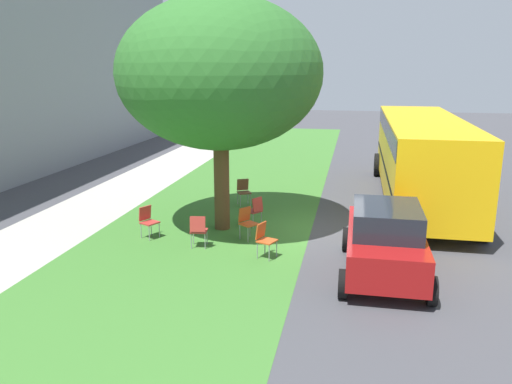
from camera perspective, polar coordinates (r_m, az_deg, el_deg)
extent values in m
plane|color=#424247|center=(14.57, 6.91, -4.61)|extent=(80.00, 80.00, 0.00)
cube|color=#3D752D|center=(15.12, -5.30, -3.86)|extent=(48.00, 6.00, 0.01)
cube|color=#ADA89E|center=(16.86, -19.81, -2.75)|extent=(48.00, 2.80, 0.01)
cylinder|color=brown|center=(14.53, -3.88, 1.70)|extent=(0.44, 0.44, 3.07)
ellipsoid|color=#2D6B28|center=(14.20, -4.07, 13.10)|extent=(5.60, 5.60, 4.14)
cube|color=brown|center=(17.20, -1.34, -0.07)|extent=(0.55, 0.56, 0.04)
cube|color=brown|center=(17.31, -1.50, 0.84)|extent=(0.26, 0.39, 0.40)
cylinder|color=gray|center=(17.05, -1.77, -0.99)|extent=(0.02, 0.02, 0.42)
cylinder|color=gray|center=(17.14, -0.61, -0.90)|extent=(0.02, 0.02, 0.42)
cylinder|color=gray|center=(17.37, -2.05, -0.71)|extent=(0.02, 0.02, 0.42)
cylinder|color=gray|center=(17.46, -0.91, -0.63)|extent=(0.02, 0.02, 0.42)
cube|color=#C64C1E|center=(13.84, -0.80, -3.60)|extent=(0.58, 0.57, 0.04)
cube|color=#C64C1E|center=(13.90, -1.29, -2.49)|extent=(0.37, 0.31, 0.40)
cylinder|color=gray|center=(13.68, -0.90, -4.83)|extent=(0.02, 0.02, 0.42)
cylinder|color=gray|center=(13.90, 0.23, -4.51)|extent=(0.02, 0.02, 0.42)
cylinder|color=gray|center=(13.93, -1.82, -4.49)|extent=(0.02, 0.02, 0.42)
cylinder|color=gray|center=(14.15, -0.69, -4.18)|extent=(0.02, 0.02, 0.42)
cube|color=#B7332D|center=(13.38, -6.40, -4.33)|extent=(0.45, 0.47, 0.04)
cube|color=#B7332D|center=(13.13, -6.56, -3.59)|extent=(0.14, 0.41, 0.40)
cylinder|color=gray|center=(13.58, -5.51, -5.04)|extent=(0.02, 0.02, 0.42)
cylinder|color=gray|center=(13.64, -7.01, -5.00)|extent=(0.02, 0.02, 0.42)
cylinder|color=gray|center=(13.26, -5.72, -5.52)|extent=(0.02, 0.02, 0.42)
cylinder|color=gray|center=(13.32, -7.26, -5.48)|extent=(0.02, 0.02, 0.42)
cube|color=#B7332D|center=(14.26, -11.81, -3.37)|extent=(0.56, 0.55, 0.04)
cube|color=#B7332D|center=(14.33, -12.32, -2.32)|extent=(0.39, 0.26, 0.40)
cylinder|color=gray|center=(14.10, -11.87, -4.56)|extent=(0.02, 0.02, 0.42)
cylinder|color=gray|center=(14.32, -10.77, -4.21)|extent=(0.02, 0.02, 0.42)
cylinder|color=gray|center=(14.35, -12.75, -4.28)|extent=(0.02, 0.02, 0.42)
cylinder|color=gray|center=(14.56, -11.66, -3.94)|extent=(0.02, 0.02, 0.42)
cube|color=#C64C1E|center=(12.55, 1.24, -5.50)|extent=(0.54, 0.53, 0.04)
cube|color=#C64C1E|center=(12.56, 0.55, -4.32)|extent=(0.40, 0.22, 0.40)
cylinder|color=gray|center=(12.40, 1.48, -6.87)|extent=(0.02, 0.02, 0.42)
cylinder|color=gray|center=(12.69, 2.32, -6.38)|extent=(0.02, 0.02, 0.42)
cylinder|color=gray|center=(12.57, 0.14, -6.58)|extent=(0.02, 0.02, 0.42)
cylinder|color=gray|center=(12.86, 1.01, -6.10)|extent=(0.02, 0.02, 0.42)
cube|color=#B7332D|center=(15.04, -0.33, -2.15)|extent=(0.57, 0.56, 0.04)
cube|color=#B7332D|center=(14.86, 0.17, -1.39)|extent=(0.38, 0.28, 0.40)
cylinder|color=gray|center=(15.34, -0.33, -2.71)|extent=(0.02, 0.02, 0.42)
cylinder|color=gray|center=(15.10, -1.27, -3.00)|extent=(0.02, 0.02, 0.42)
cylinder|color=gray|center=(15.12, 0.61, -2.96)|extent=(0.02, 0.02, 0.42)
cylinder|color=gray|center=(14.87, -0.33, -3.26)|extent=(0.02, 0.02, 0.42)
cube|color=maroon|center=(11.89, 14.19, -5.85)|extent=(3.70, 1.64, 0.76)
cube|color=#1E232B|center=(11.54, 14.42, -3.07)|extent=(1.90, 1.44, 0.64)
cylinder|color=black|center=(13.31, 10.06, -5.19)|extent=(0.60, 0.18, 0.60)
cylinder|color=black|center=(13.41, 17.54, -5.51)|extent=(0.60, 0.18, 0.60)
cylinder|color=black|center=(10.71, 9.70, -10.09)|extent=(0.60, 0.18, 0.60)
cylinder|color=black|center=(10.83, 19.09, -10.41)|extent=(0.60, 0.18, 0.60)
cube|color=yellow|center=(18.40, 18.01, 3.97)|extent=(10.40, 2.44, 2.50)
cube|color=black|center=(18.46, 17.93, 2.90)|extent=(10.30, 2.46, 0.12)
cube|color=black|center=(18.27, 18.23, 6.74)|extent=(10.30, 2.46, 0.56)
cylinder|color=black|center=(22.42, 13.46, 3.00)|extent=(0.96, 0.28, 0.96)
cylinder|color=black|center=(22.67, 19.83, 2.67)|extent=(0.96, 0.28, 0.96)
cylinder|color=black|center=(14.65, 14.51, -2.90)|extent=(0.96, 0.28, 0.96)
cylinder|color=black|center=(15.03, 24.15, -3.28)|extent=(0.96, 0.28, 0.96)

